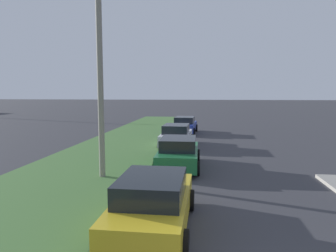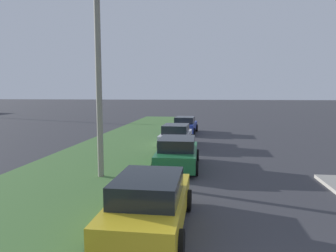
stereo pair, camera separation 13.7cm
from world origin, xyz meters
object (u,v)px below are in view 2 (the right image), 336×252
(parked_car_blue, at_px, (185,125))
(streetlight, at_px, (106,72))
(parked_car_white, at_px, (176,136))
(parked_car_yellow, at_px, (150,203))
(parked_car_green, at_px, (177,153))

(parked_car_blue, bearing_deg, streetlight, 174.66)
(parked_car_blue, bearing_deg, parked_car_white, -178.38)
(parked_car_yellow, relative_size, parked_car_blue, 0.98)
(parked_car_yellow, relative_size, streetlight, 0.58)
(parked_car_green, bearing_deg, streetlight, 131.08)
(parked_car_white, relative_size, streetlight, 0.58)
(streetlight, bearing_deg, parked_car_blue, -8.18)
(parked_car_white, bearing_deg, parked_car_yellow, -175.77)
(parked_car_blue, distance_m, streetlight, 15.37)
(parked_car_green, distance_m, streetlight, 5.09)
(parked_car_green, distance_m, parked_car_blue, 12.42)
(parked_car_blue, xyz_separation_m, streetlight, (-14.77, 2.12, 3.67))
(parked_car_blue, bearing_deg, parked_car_yellow, -175.98)
(parked_car_green, height_order, parked_car_blue, same)
(parked_car_yellow, height_order, parked_car_white, same)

